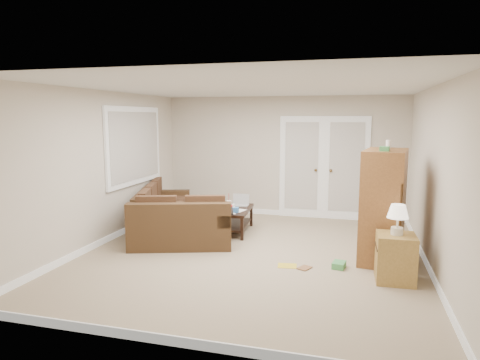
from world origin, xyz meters
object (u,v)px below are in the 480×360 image
(coffee_table, at_px, (235,219))
(side_cabinet, at_px, (396,254))
(sectional_sofa, at_px, (171,219))
(tv_armoire, at_px, (383,205))

(coffee_table, height_order, side_cabinet, side_cabinet)
(sectional_sofa, height_order, coffee_table, sectional_sofa)
(sectional_sofa, relative_size, side_cabinet, 2.61)
(coffee_table, relative_size, side_cabinet, 1.10)
(coffee_table, xyz_separation_m, tv_armoire, (2.49, -0.91, 0.58))
(coffee_table, bearing_deg, side_cabinet, -38.27)
(side_cabinet, bearing_deg, sectional_sofa, 160.27)
(tv_armoire, distance_m, side_cabinet, 0.96)
(sectional_sofa, bearing_deg, coffee_table, 10.33)
(sectional_sofa, relative_size, coffee_table, 2.36)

